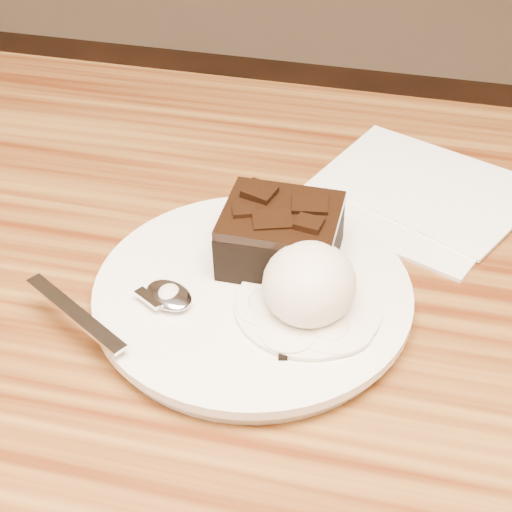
% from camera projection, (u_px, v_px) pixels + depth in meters
% --- Properties ---
extents(plate, '(0.23, 0.23, 0.02)m').
position_uv_depth(plate, '(253.00, 297.00, 0.57)').
color(plate, white).
rests_on(plate, dining_table).
extents(brownie, '(0.08, 0.07, 0.04)m').
position_uv_depth(brownie, '(281.00, 239.00, 0.58)').
color(brownie, black).
rests_on(brownie, plate).
extents(ice_cream_scoop, '(0.06, 0.07, 0.05)m').
position_uv_depth(ice_cream_scoop, '(309.00, 284.00, 0.54)').
color(ice_cream_scoop, silver).
rests_on(ice_cream_scoop, plate).
extents(melt_puddle, '(0.10, 0.10, 0.00)m').
position_uv_depth(melt_puddle, '(308.00, 307.00, 0.55)').
color(melt_puddle, silver).
rests_on(melt_puddle, plate).
extents(spoon, '(0.15, 0.10, 0.01)m').
position_uv_depth(spoon, '(169.00, 297.00, 0.55)').
color(spoon, silver).
rests_on(spoon, plate).
extents(napkin, '(0.22, 0.22, 0.01)m').
position_uv_depth(napkin, '(412.00, 193.00, 0.69)').
color(napkin, white).
rests_on(napkin, dining_table).
extents(crumb_a, '(0.01, 0.01, 0.00)m').
position_uv_depth(crumb_a, '(283.00, 356.00, 0.51)').
color(crumb_a, black).
rests_on(crumb_a, plate).
extents(crumb_b, '(0.01, 0.01, 0.00)m').
position_uv_depth(crumb_b, '(292.00, 316.00, 0.54)').
color(crumb_b, black).
rests_on(crumb_b, plate).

